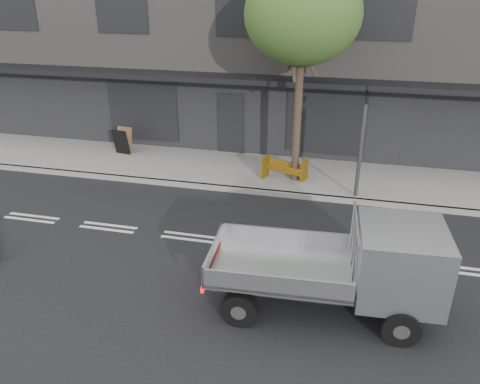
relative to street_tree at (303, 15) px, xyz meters
The scene contains 9 objects.
ground 7.09m from the street_tree, 117.65° to the right, with size 80.00×80.00×0.00m, color black.
sidewalk 5.67m from the street_tree, 167.20° to the left, with size 32.00×3.20×0.15m, color gray.
kerb 5.75m from the street_tree, 153.43° to the right, with size 32.00×0.20×0.15m, color gray.
building_main 7.54m from the street_tree, 107.22° to the left, with size 26.00×10.00×8.00m, color slate.
street_tree is the anchor object (origin of this frame).
traffic_light_pole 4.23m from the street_tree, 23.03° to the right, with size 0.12×0.12×3.50m.
flatbed_ute 7.82m from the street_tree, 69.35° to the right, with size 4.61×2.08×2.09m.
construction_barrier 4.76m from the street_tree, 142.74° to the right, with size 1.39×0.56×0.78m, color orange, non-canonical shape.
sandwich_board 8.16m from the street_tree, behind, with size 0.62×0.41×0.98m, color black, non-canonical shape.
Camera 1 is at (3.71, -10.15, 6.30)m, focal length 35.00 mm.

